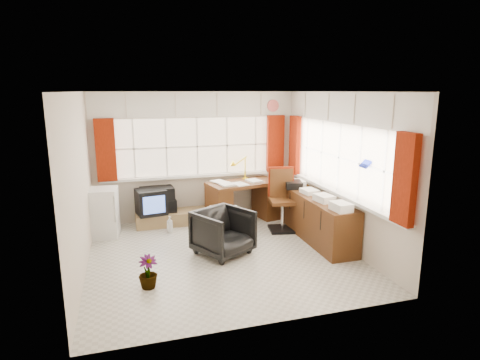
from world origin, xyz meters
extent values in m
plane|color=beige|center=(0.00, 0.00, 0.00)|extent=(4.00, 4.00, 0.00)
plane|color=beige|center=(0.00, 2.00, 1.25)|extent=(4.00, 0.00, 4.00)
plane|color=beige|center=(0.00, -2.00, 1.25)|extent=(4.00, 0.00, 4.00)
plane|color=beige|center=(-2.00, 0.00, 1.25)|extent=(0.00, 4.00, 4.00)
plane|color=beige|center=(2.00, 0.00, 1.25)|extent=(0.00, 4.00, 4.00)
plane|color=white|center=(0.00, 0.00, 2.50)|extent=(4.00, 4.00, 0.00)
plane|color=beige|center=(0.00, 1.98, 1.45)|extent=(3.60, 0.00, 3.60)
cube|color=white|center=(0.00, 1.94, 0.87)|extent=(3.70, 0.12, 0.05)
cube|color=white|center=(-1.20, 1.97, 1.45)|extent=(0.03, 0.02, 1.10)
cube|color=white|center=(-0.60, 1.97, 1.45)|extent=(0.03, 0.02, 1.10)
cube|color=white|center=(0.00, 1.97, 1.45)|extent=(0.03, 0.02, 1.10)
cube|color=white|center=(0.60, 1.97, 1.45)|extent=(0.03, 0.02, 1.10)
cube|color=white|center=(1.20, 1.97, 1.45)|extent=(0.03, 0.02, 1.10)
plane|color=beige|center=(1.98, 0.00, 1.45)|extent=(0.00, 3.60, 3.60)
cube|color=white|center=(1.94, 0.00, 0.87)|extent=(0.12, 3.70, 0.05)
cube|color=white|center=(1.97, -1.20, 1.45)|extent=(0.02, 0.03, 1.10)
cube|color=white|center=(1.97, -0.60, 1.45)|extent=(0.02, 0.03, 1.10)
cube|color=white|center=(1.97, 0.00, 1.45)|extent=(0.02, 0.03, 1.10)
cube|color=white|center=(1.97, 0.60, 1.45)|extent=(0.02, 0.03, 1.10)
cube|color=white|center=(1.97, 1.20, 1.45)|extent=(0.02, 0.03, 1.10)
cube|color=maroon|center=(-1.70, 1.90, 1.46)|extent=(0.35, 0.10, 1.15)
cube|color=maroon|center=(1.60, 1.90, 1.46)|extent=(0.35, 0.10, 1.15)
cube|color=maroon|center=(1.90, 1.60, 1.46)|extent=(0.10, 0.35, 1.15)
cube|color=maroon|center=(1.90, -1.70, 1.46)|extent=(0.10, 0.35, 1.15)
cube|color=silver|center=(0.00, 1.96, 2.25)|extent=(3.95, 0.08, 0.48)
cube|color=silver|center=(1.96, 0.00, 2.25)|extent=(0.08, 3.95, 0.48)
cube|color=#513013|center=(0.80, 1.51, 0.76)|extent=(1.48, 0.95, 0.06)
cube|color=#513013|center=(0.28, 1.40, 0.36)|extent=(0.44, 0.66, 0.73)
cube|color=#513013|center=(1.31, 1.62, 0.36)|extent=(0.44, 0.66, 0.73)
cube|color=white|center=(0.80, 1.51, 0.80)|extent=(0.29, 0.36, 0.02)
cube|color=white|center=(0.80, 1.51, 0.80)|extent=(0.29, 0.36, 0.02)
cube|color=white|center=(0.80, 1.51, 0.81)|extent=(0.29, 0.36, 0.02)
cube|color=white|center=(0.80, 1.51, 0.81)|extent=(0.29, 0.36, 0.02)
cylinder|color=yellow|center=(0.91, 1.75, 0.80)|extent=(0.11, 0.11, 0.02)
cylinder|color=yellow|center=(0.91, 1.75, 1.00)|extent=(0.03, 0.03, 0.40)
cone|color=yellow|center=(0.91, 1.75, 1.16)|extent=(0.18, 0.15, 0.16)
cube|color=black|center=(1.34, 0.78, 0.02)|extent=(0.56, 0.56, 0.04)
cylinder|color=silver|center=(1.34, 0.78, 0.28)|extent=(0.06, 0.06, 0.55)
cube|color=#513013|center=(1.34, 0.78, 0.55)|extent=(0.54, 0.52, 0.06)
cube|color=#513013|center=(1.38, 1.01, 0.85)|extent=(0.43, 0.13, 0.53)
cube|color=maroon|center=(1.38, 1.01, 0.87)|extent=(0.47, 0.15, 0.55)
imported|color=black|center=(0.03, 0.03, 0.36)|extent=(1.05, 1.06, 0.71)
cube|color=white|center=(0.20, 0.55, 0.04)|extent=(0.43, 0.23, 0.08)
cube|color=white|center=(0.01, 0.58, 0.35)|extent=(0.05, 0.13, 0.53)
cube|color=white|center=(0.07, 0.57, 0.35)|extent=(0.05, 0.13, 0.53)
cube|color=white|center=(0.13, 0.56, 0.35)|extent=(0.05, 0.13, 0.53)
cube|color=white|center=(0.20, 0.55, 0.35)|extent=(0.05, 0.13, 0.53)
cube|color=white|center=(0.26, 0.54, 0.35)|extent=(0.05, 0.13, 0.53)
cube|color=white|center=(0.32, 0.53, 0.35)|extent=(0.05, 0.13, 0.53)
cube|color=white|center=(0.38, 0.52, 0.35)|extent=(0.05, 0.13, 0.53)
cube|color=#513013|center=(1.73, 0.20, 0.38)|extent=(0.50, 2.00, 0.75)
cube|color=white|center=(1.70, -0.60, 0.80)|extent=(0.24, 0.32, 0.10)
cube|color=white|center=(1.70, -0.07, 0.80)|extent=(0.24, 0.32, 0.10)
cube|color=white|center=(1.70, 0.47, 0.80)|extent=(0.24, 0.32, 0.10)
cube|color=white|center=(1.70, 1.00, 0.80)|extent=(0.24, 0.32, 0.10)
cube|color=black|center=(1.60, 0.94, 0.81)|extent=(0.38, 0.44, 0.13)
cube|color=#97774B|center=(-0.55, 1.72, 0.12)|extent=(1.40, 0.50, 0.25)
cube|color=black|center=(-0.95, 1.68, 0.49)|extent=(0.59, 0.55, 0.47)
cube|color=#537AEB|center=(-0.91, 1.43, 0.49)|extent=(0.40, 0.08, 0.32)
cube|color=black|center=(-0.83, 1.78, 0.37)|extent=(0.69, 0.47, 0.24)
cube|color=black|center=(-0.83, 1.78, 0.61)|extent=(0.64, 0.44, 0.23)
cube|color=white|center=(-1.80, 1.39, 0.43)|extent=(0.56, 0.56, 0.86)
cube|color=silver|center=(-1.59, 1.11, 0.56)|extent=(0.02, 0.02, 0.46)
imported|color=silver|center=(-0.67, 1.25, 0.15)|extent=(0.16, 0.16, 0.30)
imported|color=#90D7C5|center=(0.10, 0.82, 0.09)|extent=(0.09, 0.10, 0.18)
imported|color=black|center=(-1.18, -0.78, 0.22)|extent=(0.29, 0.29, 0.44)
camera|label=1|loc=(-1.38, -5.72, 2.51)|focal=30.00mm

